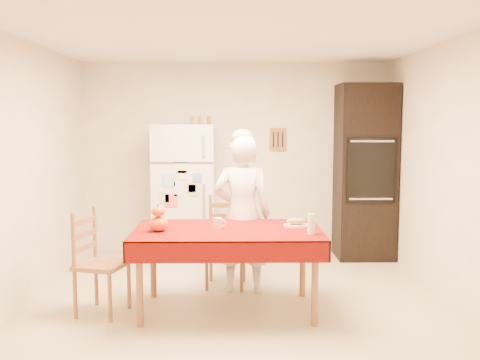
{
  "coord_description": "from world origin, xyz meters",
  "views": [
    {
      "loc": [
        -0.05,
        -4.79,
        1.73
      ],
      "look_at": [
        0.02,
        0.2,
        1.19
      ],
      "focal_mm": 40.0,
      "sensor_mm": 36.0,
      "label": 1
    }
  ],
  "objects_px": {
    "dining_table": "(228,237)",
    "chair_left": "(96,258)",
    "pumpkin_lower": "(158,224)",
    "refrigerator": "(185,192)",
    "wine_glass": "(311,224)",
    "bread_plate": "(296,225)",
    "seated_woman": "(242,214)",
    "chair_far": "(226,238)",
    "oven_cabinet": "(365,172)",
    "coffee_mug": "(218,223)"
  },
  "relations": [
    {
      "from": "chair_far",
      "to": "refrigerator",
      "type": "bearing_deg",
      "value": 120.91
    },
    {
      "from": "pumpkin_lower",
      "to": "wine_glass",
      "type": "height_order",
      "value": "wine_glass"
    },
    {
      "from": "pumpkin_lower",
      "to": "refrigerator",
      "type": "bearing_deg",
      "value": 88.23
    },
    {
      "from": "chair_left",
      "to": "bread_plate",
      "type": "relative_size",
      "value": 3.96
    },
    {
      "from": "refrigerator",
      "to": "wine_glass",
      "type": "distance_m",
      "value": 2.47
    },
    {
      "from": "wine_glass",
      "to": "bread_plate",
      "type": "bearing_deg",
      "value": 104.69
    },
    {
      "from": "oven_cabinet",
      "to": "chair_left",
      "type": "relative_size",
      "value": 2.32
    },
    {
      "from": "chair_left",
      "to": "bread_plate",
      "type": "height_order",
      "value": "chair_left"
    },
    {
      "from": "chair_left",
      "to": "bread_plate",
      "type": "bearing_deg",
      "value": -69.13
    },
    {
      "from": "chair_far",
      "to": "wine_glass",
      "type": "bearing_deg",
      "value": -48.34
    },
    {
      "from": "refrigerator",
      "to": "seated_woman",
      "type": "distance_m",
      "value": 1.51
    },
    {
      "from": "refrigerator",
      "to": "chair_far",
      "type": "height_order",
      "value": "refrigerator"
    },
    {
      "from": "dining_table",
      "to": "wine_glass",
      "type": "xyz_separation_m",
      "value": [
        0.73,
        -0.22,
        0.16
      ]
    },
    {
      "from": "pumpkin_lower",
      "to": "bread_plate",
      "type": "xyz_separation_m",
      "value": [
        1.25,
        0.2,
        -0.06
      ]
    },
    {
      "from": "chair_left",
      "to": "bread_plate",
      "type": "distance_m",
      "value": 1.86
    },
    {
      "from": "chair_far",
      "to": "wine_glass",
      "type": "relative_size",
      "value": 5.4
    },
    {
      "from": "wine_glass",
      "to": "bread_plate",
      "type": "height_order",
      "value": "wine_glass"
    },
    {
      "from": "refrigerator",
      "to": "wine_glass",
      "type": "xyz_separation_m",
      "value": [
        1.28,
        -2.11,
        -0.0
      ]
    },
    {
      "from": "wine_glass",
      "to": "bread_plate",
      "type": "xyz_separation_m",
      "value": [
        -0.09,
        0.34,
        -0.08
      ]
    },
    {
      "from": "seated_woman",
      "to": "coffee_mug",
      "type": "relative_size",
      "value": 16.03
    },
    {
      "from": "oven_cabinet",
      "to": "coffee_mug",
      "type": "xyz_separation_m",
      "value": [
        -1.82,
        -1.92,
        -0.29
      ]
    },
    {
      "from": "chair_far",
      "to": "pumpkin_lower",
      "type": "distance_m",
      "value": 1.1
    },
    {
      "from": "seated_woman",
      "to": "pumpkin_lower",
      "type": "bearing_deg",
      "value": 44.41
    },
    {
      "from": "coffee_mug",
      "to": "chair_left",
      "type": "bearing_deg",
      "value": -176.98
    },
    {
      "from": "refrigerator",
      "to": "chair_left",
      "type": "relative_size",
      "value": 1.79
    },
    {
      "from": "oven_cabinet",
      "to": "chair_left",
      "type": "bearing_deg",
      "value": -145.86
    },
    {
      "from": "oven_cabinet",
      "to": "refrigerator",
      "type": "bearing_deg",
      "value": -178.82
    },
    {
      "from": "dining_table",
      "to": "bread_plate",
      "type": "height_order",
      "value": "bread_plate"
    },
    {
      "from": "chair_far",
      "to": "bread_plate",
      "type": "xyz_separation_m",
      "value": [
        0.66,
        -0.67,
        0.26
      ]
    },
    {
      "from": "dining_table",
      "to": "coffee_mug",
      "type": "relative_size",
      "value": 17.0
    },
    {
      "from": "refrigerator",
      "to": "pumpkin_lower",
      "type": "distance_m",
      "value": 1.98
    },
    {
      "from": "oven_cabinet",
      "to": "coffee_mug",
      "type": "distance_m",
      "value": 2.66
    },
    {
      "from": "dining_table",
      "to": "chair_far",
      "type": "height_order",
      "value": "chair_far"
    },
    {
      "from": "chair_left",
      "to": "coffee_mug",
      "type": "distance_m",
      "value": 1.15
    },
    {
      "from": "chair_far",
      "to": "coffee_mug",
      "type": "bearing_deg",
      "value": -90.15
    },
    {
      "from": "pumpkin_lower",
      "to": "oven_cabinet",
      "type": "bearing_deg",
      "value": 40.83
    },
    {
      "from": "chair_far",
      "to": "coffee_mug",
      "type": "height_order",
      "value": "chair_far"
    },
    {
      "from": "refrigerator",
      "to": "bread_plate",
      "type": "distance_m",
      "value": 2.14
    },
    {
      "from": "dining_table",
      "to": "seated_woman",
      "type": "height_order",
      "value": "seated_woman"
    },
    {
      "from": "chair_far",
      "to": "pumpkin_lower",
      "type": "bearing_deg",
      "value": -119.21
    },
    {
      "from": "seated_woman",
      "to": "bread_plate",
      "type": "height_order",
      "value": "seated_woman"
    },
    {
      "from": "pumpkin_lower",
      "to": "chair_far",
      "type": "bearing_deg",
      "value": 55.7
    },
    {
      "from": "chair_left",
      "to": "seated_woman",
      "type": "xyz_separation_m",
      "value": [
        1.34,
        0.59,
        0.29
      ]
    },
    {
      "from": "chair_left",
      "to": "coffee_mug",
      "type": "relative_size",
      "value": 9.5
    },
    {
      "from": "oven_cabinet",
      "to": "bread_plate",
      "type": "height_order",
      "value": "oven_cabinet"
    },
    {
      "from": "dining_table",
      "to": "chair_left",
      "type": "height_order",
      "value": "chair_left"
    },
    {
      "from": "oven_cabinet",
      "to": "dining_table",
      "type": "relative_size",
      "value": 1.29
    },
    {
      "from": "seated_woman",
      "to": "coffee_mug",
      "type": "distance_m",
      "value": 0.59
    },
    {
      "from": "refrigerator",
      "to": "dining_table",
      "type": "distance_m",
      "value": 1.98
    },
    {
      "from": "oven_cabinet",
      "to": "wine_glass",
      "type": "distance_m",
      "value": 2.39
    }
  ]
}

